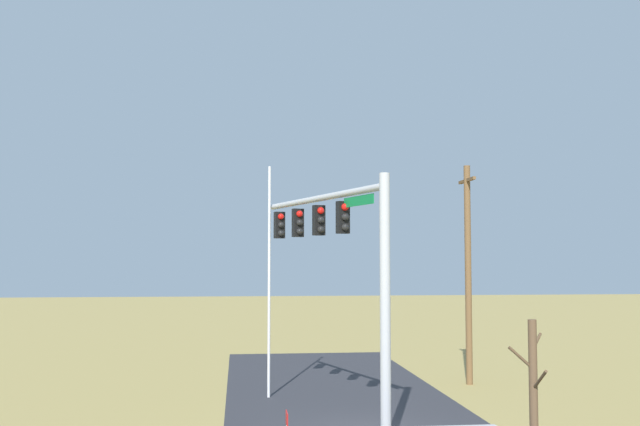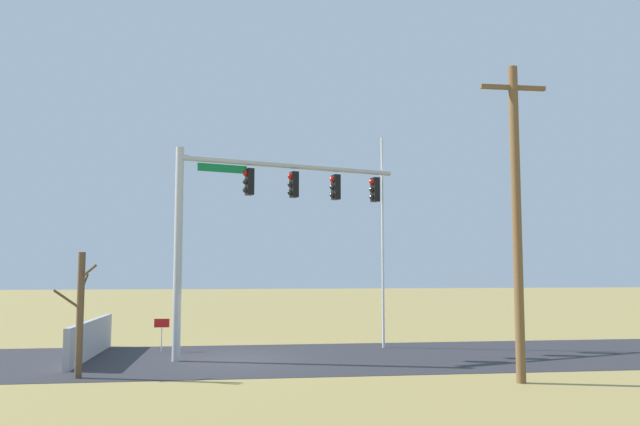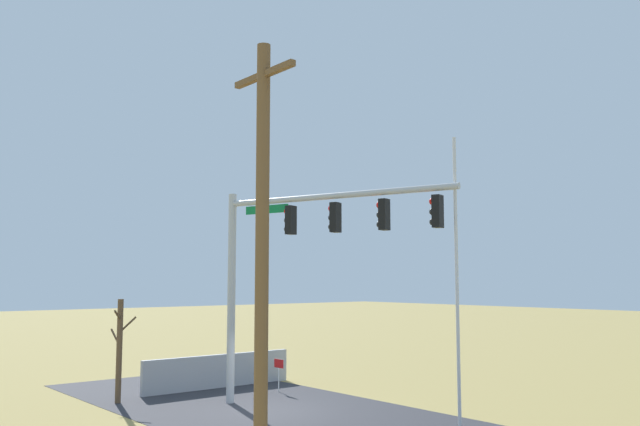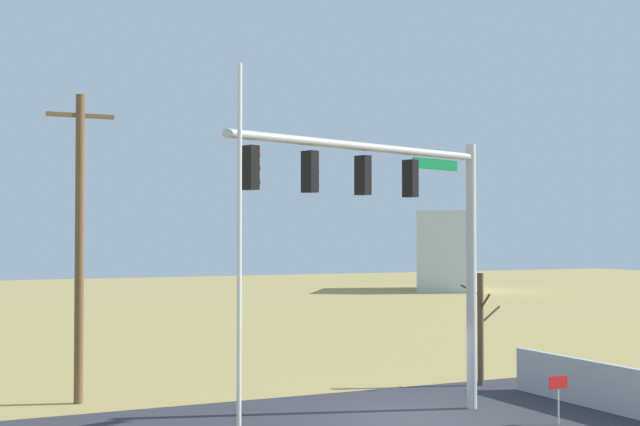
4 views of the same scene
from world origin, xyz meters
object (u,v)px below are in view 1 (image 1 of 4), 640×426
(open_sign, at_px, (287,425))
(signal_mast, at_px, (340,248))
(utility_pole, at_px, (468,270))
(bare_tree, at_px, (533,394))
(flagpole, at_px, (269,281))

(open_sign, bearing_deg, signal_mast, 152.06)
(utility_pole, bearing_deg, bare_tree, -11.11)
(bare_tree, xyz_separation_m, open_sign, (-1.67, -5.63, -0.93))
(open_sign, bearing_deg, utility_pole, 142.47)
(flagpole, relative_size, utility_pole, 0.96)
(flagpole, relative_size, open_sign, 6.88)
(utility_pole, distance_m, open_sign, 13.63)
(flagpole, bearing_deg, open_sign, 0.55)
(utility_pole, distance_m, bare_tree, 12.61)
(signal_mast, distance_m, flagpole, 5.59)
(bare_tree, relative_size, open_sign, 2.92)
(utility_pole, bearing_deg, signal_mast, -41.44)
(signal_mast, xyz_separation_m, bare_tree, (5.05, 3.83, -3.48))
(signal_mast, height_order, open_sign, signal_mast)
(flagpole, xyz_separation_m, open_sign, (8.53, 0.08, -3.29))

